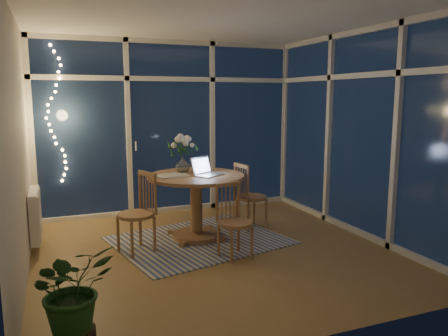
{
  "coord_description": "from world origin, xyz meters",
  "views": [
    {
      "loc": [
        -1.68,
        -4.53,
        1.77
      ],
      "look_at": [
        0.19,
        0.25,
        0.93
      ],
      "focal_mm": 35.0,
      "sensor_mm": 36.0,
      "label": 1
    }
  ],
  "objects_px": {
    "chair_front": "(235,221)",
    "potted_plant": "(73,300)",
    "dining_table": "(196,207)",
    "laptop": "(209,166)",
    "chair_right": "(251,195)",
    "chair_left": "(136,213)",
    "flower_vase": "(183,164)"
  },
  "relations": [
    {
      "from": "chair_left",
      "to": "chair_right",
      "type": "relative_size",
      "value": 1.02
    },
    {
      "from": "flower_vase",
      "to": "potted_plant",
      "type": "xyz_separation_m",
      "value": [
        -1.46,
        -2.3,
        -0.54
      ]
    },
    {
      "from": "dining_table",
      "to": "laptop",
      "type": "bearing_deg",
      "value": -37.42
    },
    {
      "from": "chair_right",
      "to": "laptop",
      "type": "xyz_separation_m",
      "value": [
        -0.68,
        -0.23,
        0.48
      ]
    },
    {
      "from": "chair_right",
      "to": "flower_vase",
      "type": "bearing_deg",
      "value": 72.62
    },
    {
      "from": "dining_table",
      "to": "chair_right",
      "type": "xyz_separation_m",
      "value": [
        0.82,
        0.13,
        0.05
      ]
    },
    {
      "from": "chair_right",
      "to": "laptop",
      "type": "distance_m",
      "value": 0.87
    },
    {
      "from": "flower_vase",
      "to": "potted_plant",
      "type": "height_order",
      "value": "flower_vase"
    },
    {
      "from": "chair_front",
      "to": "potted_plant",
      "type": "distance_m",
      "value": 2.14
    },
    {
      "from": "laptop",
      "to": "chair_right",
      "type": "bearing_deg",
      "value": -14.27
    },
    {
      "from": "flower_vase",
      "to": "potted_plant",
      "type": "relative_size",
      "value": 0.28
    },
    {
      "from": "potted_plant",
      "to": "laptop",
      "type": "bearing_deg",
      "value": 49.15
    },
    {
      "from": "dining_table",
      "to": "potted_plant",
      "type": "relative_size",
      "value": 1.57
    },
    {
      "from": "chair_left",
      "to": "laptop",
      "type": "distance_m",
      "value": 1.05
    },
    {
      "from": "chair_left",
      "to": "chair_front",
      "type": "distance_m",
      "value": 1.14
    },
    {
      "from": "dining_table",
      "to": "laptop",
      "type": "height_order",
      "value": "laptop"
    },
    {
      "from": "chair_left",
      "to": "potted_plant",
      "type": "distance_m",
      "value": 1.97
    },
    {
      "from": "chair_left",
      "to": "flower_vase",
      "type": "relative_size",
      "value": 4.45
    },
    {
      "from": "laptop",
      "to": "dining_table",
      "type": "bearing_deg",
      "value": 109.48
    },
    {
      "from": "dining_table",
      "to": "chair_left",
      "type": "bearing_deg",
      "value": -163.78
    },
    {
      "from": "laptop",
      "to": "potted_plant",
      "type": "xyz_separation_m",
      "value": [
        -1.68,
        -1.95,
        -0.56
      ]
    },
    {
      "from": "dining_table",
      "to": "potted_plant",
      "type": "height_order",
      "value": "dining_table"
    },
    {
      "from": "chair_right",
      "to": "potted_plant",
      "type": "xyz_separation_m",
      "value": [
        -2.37,
        -2.18,
        -0.08
      ]
    },
    {
      "from": "dining_table",
      "to": "chair_left",
      "type": "height_order",
      "value": "chair_left"
    },
    {
      "from": "chair_right",
      "to": "flower_vase",
      "type": "distance_m",
      "value": 1.03
    },
    {
      "from": "chair_front",
      "to": "chair_left",
      "type": "bearing_deg",
      "value": 139.66
    },
    {
      "from": "laptop",
      "to": "chair_left",
      "type": "bearing_deg",
      "value": 154.75
    },
    {
      "from": "flower_vase",
      "to": "dining_table",
      "type": "bearing_deg",
      "value": -69.86
    },
    {
      "from": "chair_left",
      "to": "laptop",
      "type": "bearing_deg",
      "value": 75.9
    },
    {
      "from": "chair_left",
      "to": "chair_right",
      "type": "xyz_separation_m",
      "value": [
        1.61,
        0.36,
        -0.01
      ]
    },
    {
      "from": "dining_table",
      "to": "potted_plant",
      "type": "bearing_deg",
      "value": -127.07
    },
    {
      "from": "chair_front",
      "to": "potted_plant",
      "type": "xyz_separation_m",
      "value": [
        -1.74,
        -1.24,
        -0.04
      ]
    }
  ]
}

